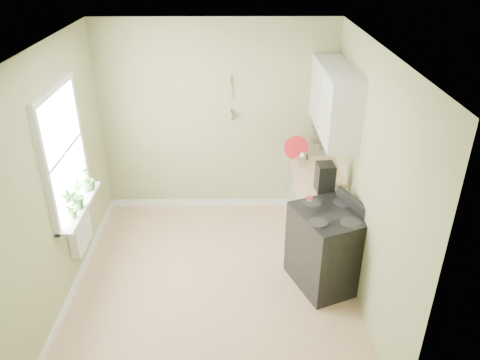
{
  "coord_description": "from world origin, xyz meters",
  "views": [
    {
      "loc": [
        0.25,
        -4.23,
        3.61
      ],
      "look_at": [
        0.3,
        0.55,
        1.08
      ],
      "focal_mm": 35.0,
      "sensor_mm": 36.0,
      "label": 1
    }
  ],
  "objects_px": {
    "coffee_maker": "(325,178)",
    "stove": "(327,247)",
    "stand_mixer": "(316,139)",
    "kettle": "(302,159)"
  },
  "relations": [
    {
      "from": "stand_mixer",
      "to": "kettle",
      "type": "relative_size",
      "value": 2.2
    },
    {
      "from": "stove",
      "to": "kettle",
      "type": "xyz_separation_m",
      "value": [
        -0.16,
        1.22,
        0.53
      ]
    },
    {
      "from": "kettle",
      "to": "coffee_maker",
      "type": "height_order",
      "value": "coffee_maker"
    },
    {
      "from": "stove",
      "to": "stand_mixer",
      "type": "xyz_separation_m",
      "value": [
        0.08,
        1.69,
        0.61
      ]
    },
    {
      "from": "coffee_maker",
      "to": "stove",
      "type": "bearing_deg",
      "value": -91.21
    },
    {
      "from": "stove",
      "to": "coffee_maker",
      "type": "relative_size",
      "value": 3.08
    },
    {
      "from": "stand_mixer",
      "to": "kettle",
      "type": "xyz_separation_m",
      "value": [
        -0.24,
        -0.47,
        -0.08
      ]
    },
    {
      "from": "kettle",
      "to": "coffee_maker",
      "type": "relative_size",
      "value": 0.55
    },
    {
      "from": "kettle",
      "to": "coffee_maker",
      "type": "bearing_deg",
      "value": -76.05
    },
    {
      "from": "stand_mixer",
      "to": "stove",
      "type": "bearing_deg",
      "value": -92.79
    }
  ]
}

